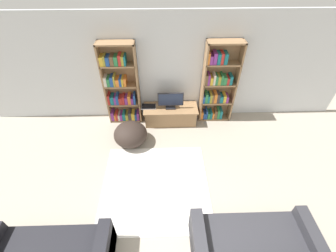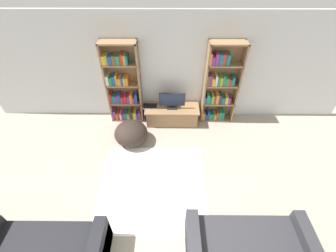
{
  "view_description": "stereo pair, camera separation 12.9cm",
  "coord_description": "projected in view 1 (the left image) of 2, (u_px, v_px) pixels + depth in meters",
  "views": [
    {
      "loc": [
        -0.06,
        -0.53,
        3.81
      ],
      "look_at": [
        0.04,
        2.93,
        0.7
      ],
      "focal_mm": 24.0,
      "sensor_mm": 36.0,
      "label": 1
    },
    {
      "loc": [
        0.07,
        -0.53,
        3.81
      ],
      "look_at": [
        0.04,
        2.93,
        0.7
      ],
      "focal_mm": 24.0,
      "sensor_mm": 36.0,
      "label": 2
    }
  ],
  "objects": [
    {
      "name": "bookshelf_left",
      "position": [
        121.0,
        87.0,
        5.3
      ],
      "size": [
        0.8,
        0.3,
        2.03
      ],
      "color": "#93704C",
      "rests_on": "ground_plane"
    },
    {
      "name": "laptop",
      "position": [
        149.0,
        107.0,
        5.56
      ],
      "size": [
        0.36,
        0.23,
        0.03
      ],
      "color": "#B7B7BC",
      "rests_on": "tv_stand"
    },
    {
      "name": "beanbag_ottoman",
      "position": [
        131.0,
        134.0,
        5.11
      ],
      "size": [
        0.76,
        0.76,
        0.52
      ],
      "primitive_type": "ellipsoid",
      "color": "#2D231E",
      "rests_on": "ground_plane"
    },
    {
      "name": "area_rug",
      "position": [
        155.0,
        186.0,
        4.39
      ],
      "size": [
        2.05,
        1.95,
        0.02
      ],
      "color": "white",
      "rests_on": "ground_plane"
    },
    {
      "name": "tv_stand",
      "position": [
        170.0,
        114.0,
        5.69
      ],
      "size": [
        1.34,
        0.54,
        0.44
      ],
      "color": "#8E6B47",
      "rests_on": "ground_plane"
    },
    {
      "name": "wall_back",
      "position": [
        165.0,
        70.0,
        5.22
      ],
      "size": [
        8.8,
        0.06,
        2.6
      ],
      "color": "silver",
      "rests_on": "ground_plane"
    },
    {
      "name": "television",
      "position": [
        171.0,
        100.0,
        5.39
      ],
      "size": [
        0.62,
        0.16,
        0.43
      ],
      "color": "black",
      "rests_on": "tv_stand"
    },
    {
      "name": "couch_right_sofa",
      "position": [
        255.0,
        252.0,
        3.27
      ],
      "size": [
        1.81,
        0.97,
        0.74
      ],
      "color": "#2D2D33",
      "rests_on": "ground_plane"
    },
    {
      "name": "bookshelf_right",
      "position": [
        217.0,
        85.0,
        5.34
      ],
      "size": [
        0.8,
        0.3,
        2.03
      ],
      "color": "#93704C",
      "rests_on": "ground_plane"
    }
  ]
}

